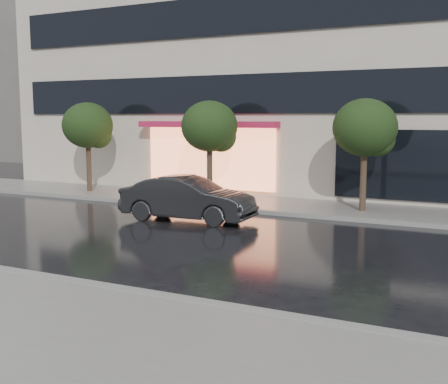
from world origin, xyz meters
The scene contains 9 objects.
ground centered at (0.00, 0.00, 0.00)m, with size 120.00×120.00×0.00m, color black.
sidewalk_far centered at (0.00, 10.25, 0.06)m, with size 60.00×3.50×0.12m, color slate.
curb_near centered at (0.00, -1.00, 0.07)m, with size 60.00×0.25×0.14m, color gray.
curb_far centered at (0.00, 8.50, 0.07)m, with size 60.00×0.25×0.14m, color gray.
bg_building_left centered at (-28.00, 26.00, 6.00)m, with size 14.00×10.00×12.00m, color #59544F.
tree_far_west centered at (-8.94, 10.03, 2.92)m, with size 2.20×2.20×3.99m.
tree_mid_west centered at (-2.94, 10.03, 2.92)m, with size 2.20×2.20×3.99m.
tree_mid_east centered at (3.06, 10.03, 2.92)m, with size 2.20×2.20×3.99m.
parked_car centered at (-1.83, 6.24, 0.72)m, with size 1.53×4.39×1.45m, color black.
Camera 1 is at (7.22, -9.38, 3.34)m, focal length 45.00 mm.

